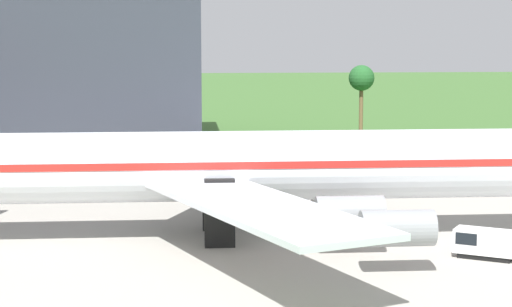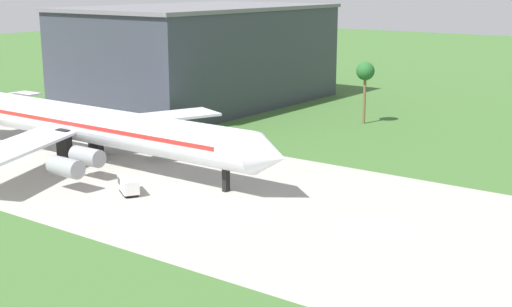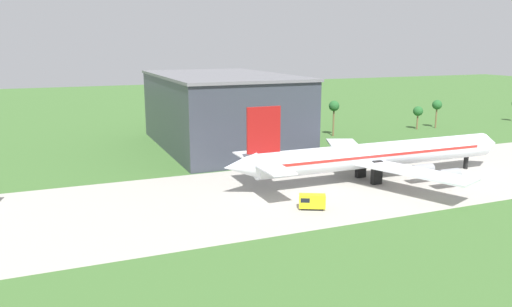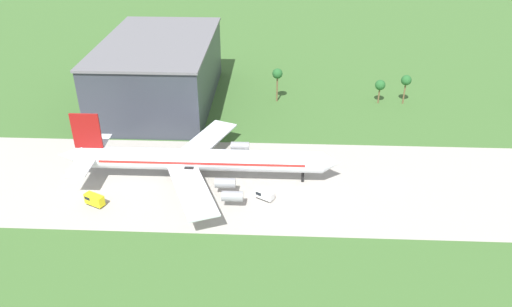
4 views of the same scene
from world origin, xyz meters
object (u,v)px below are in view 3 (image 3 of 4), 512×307
at_px(jet_airliner, 376,155).
at_px(baggage_tug, 311,201).
at_px(catering_van, 461,176).
at_px(terminal_building, 221,110).

height_order(jet_airliner, baggage_tug, jet_airliner).
bearing_deg(catering_van, terminal_building, 122.60).
bearing_deg(catering_van, baggage_tug, -173.70).
relative_size(jet_airliner, baggage_tug, 13.84).
bearing_deg(terminal_building, catering_van, -57.40).
distance_m(jet_airliner, terminal_building, 55.77).
bearing_deg(catering_van, jet_airliner, 154.34).
bearing_deg(jet_airliner, catering_van, -25.66).
height_order(jet_airliner, terminal_building, terminal_building).
xyz_separation_m(jet_airliner, terminal_building, (-20.65, 51.54, 5.17)).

